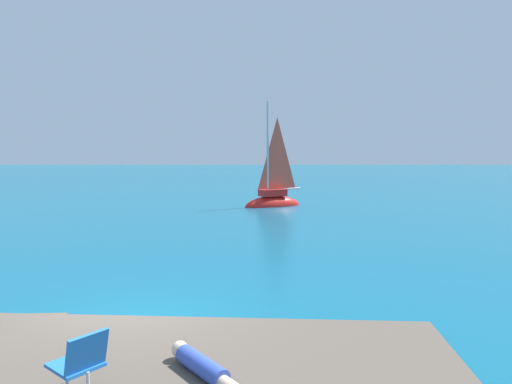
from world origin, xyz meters
The scene contains 6 objects.
ground_plane centered at (0.00, 0.00, 0.00)m, with size 160.00×160.00×0.00m, color #0F5675.
boulder_seaward centered at (-0.64, -0.90, 0.00)m, with size 0.88×0.70×0.48m, color #514346.
boulder_inland centered at (-1.89, -0.79, 0.00)m, with size 1.44×1.15×0.79m, color brown.
sailboat_near centered at (3.32, 18.34, 0.36)m, with size 3.69×2.56×6.69m.
person_sunbather centered at (1.73, -3.22, 0.78)m, with size 1.21×1.45×0.25m.
beach_chair centered at (0.35, -3.63, 1.11)m, with size 0.76×0.75×0.80m.
Camera 1 is at (2.32, -8.58, 3.49)m, focal length 32.33 mm.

